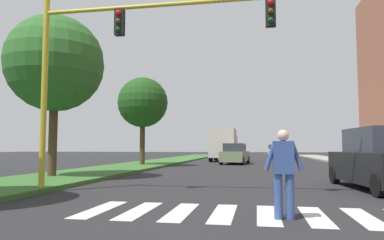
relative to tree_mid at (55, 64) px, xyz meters
name	(u,v)px	position (x,y,z in m)	size (l,w,h in m)	color
ground_plane	(254,164)	(8.29, 15.50, -4.95)	(140.00, 140.00, 0.00)	#262628
crosswalk	(246,214)	(8.29, -6.47, -4.95)	(6.75, 2.20, 0.01)	silver
median_strip	(152,163)	(0.37, 13.50, -4.88)	(4.06, 64.00, 0.15)	#386B2D
tree_mid	(55,64)	(0.00, 0.00, 0.00)	(4.16, 4.16, 6.90)	#4C3823
tree_far	(143,103)	(0.59, 10.31, -0.44)	(3.55, 3.55, 6.16)	#4C3823
sidewalk_right	(367,165)	(16.23, 13.50, -4.88)	(3.00, 64.00, 0.15)	#9E9991
traffic_light_gantry	(117,48)	(4.45, -3.97, -0.62)	(8.17, 0.30, 6.00)	gold
pedestrian_performer	(284,169)	(9.03, -6.89, -4.02)	(0.75, 0.25, 1.69)	#334C8C
suv_crossing	(381,160)	(12.44, -1.56, -4.02)	(2.39, 4.77, 1.97)	black
sedan_midblock	(235,154)	(6.80, 15.32, -4.18)	(2.24, 4.74, 1.66)	gray
sedan_distant	(280,152)	(11.36, 30.96, -4.19)	(2.18, 4.73, 1.64)	gray
sedan_far_horizon	(274,151)	(11.16, 43.59, -4.15)	(2.03, 4.32, 1.74)	silver
truck_box_delivery	(224,144)	(5.40, 20.91, -3.32)	(2.40, 6.20, 3.10)	#B7B7BC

